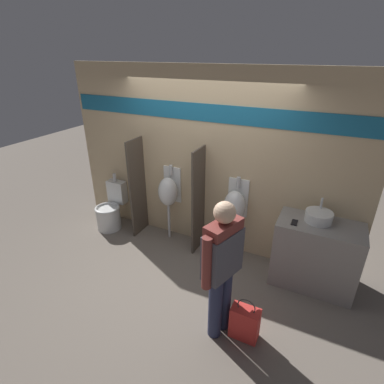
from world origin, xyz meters
TOP-DOWN VIEW (x-y plane):
  - ground_plane at (0.00, 0.00)m, footprint 16.00×16.00m
  - display_wall at (0.00, 0.60)m, footprint 4.56×0.07m
  - sink_counter at (1.72, 0.29)m, footprint 1.02×0.56m
  - sink_basin at (1.67, 0.35)m, footprint 0.33×0.33m
  - cell_phone at (1.41, 0.17)m, footprint 0.07×0.14m
  - divider_near_counter at (-1.08, 0.36)m, footprint 0.03×0.42m
  - divider_mid at (0.01, 0.36)m, footprint 0.03×0.42m
  - urinal_near_counter at (-0.54, 0.42)m, footprint 0.32×0.31m
  - urinal_far at (0.56, 0.42)m, footprint 0.32×0.31m
  - toilet at (-1.63, 0.25)m, footprint 0.42×0.59m
  - person_in_vest at (0.88, -0.96)m, footprint 0.32×0.54m
  - shopping_bag at (1.16, -0.92)m, footprint 0.31×0.17m

SIDE VIEW (x-z plane):
  - ground_plane at x=0.00m, z-range 0.00..0.00m
  - shopping_bag at x=1.16m, z-range -0.06..0.46m
  - toilet at x=-1.63m, z-range -0.17..0.77m
  - sink_counter at x=1.72m, z-range 0.00..0.92m
  - divider_near_counter at x=-1.08m, z-range 0.00..1.63m
  - divider_mid at x=0.01m, z-range 0.00..1.63m
  - urinal_near_counter at x=-0.54m, z-range 0.21..1.46m
  - urinal_far at x=0.56m, z-range 0.21..1.46m
  - cell_phone at x=1.41m, z-range 0.92..0.93m
  - person_in_vest at x=0.88m, z-range 0.13..1.74m
  - sink_basin at x=1.67m, z-range 0.85..1.12m
  - display_wall at x=0.00m, z-range 0.01..2.71m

